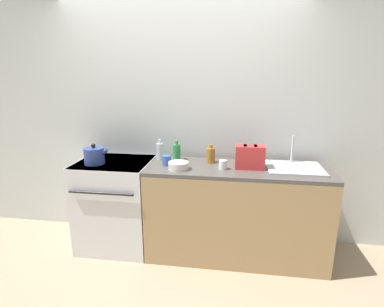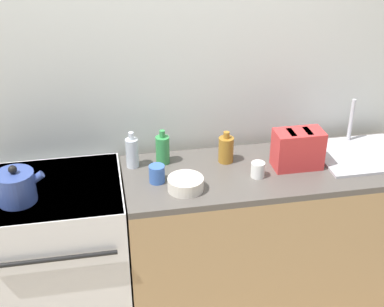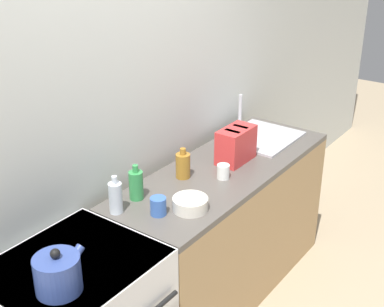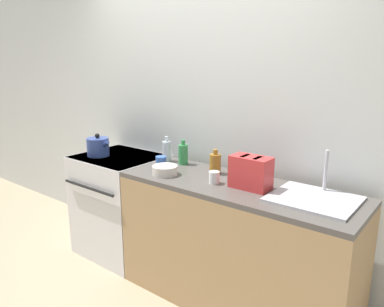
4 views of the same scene
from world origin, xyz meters
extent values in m
cube|color=silver|center=(0.00, 0.69, 1.30)|extent=(8.00, 0.05, 2.60)
cube|color=black|center=(-0.62, 0.32, 0.91)|extent=(0.72, 0.63, 0.02)
cylinder|color=black|center=(-0.79, 0.19, 0.92)|extent=(0.20, 0.20, 0.01)
cylinder|color=black|center=(-0.46, 0.19, 0.92)|extent=(0.20, 0.20, 0.01)
cylinder|color=black|center=(-0.79, 0.45, 0.92)|extent=(0.20, 0.20, 0.01)
cylinder|color=black|center=(-0.46, 0.45, 0.92)|extent=(0.20, 0.20, 0.01)
cube|color=tan|center=(0.61, 0.30, 0.44)|extent=(1.71, 0.60, 0.89)
cube|color=#514C47|center=(0.61, 0.30, 0.90)|extent=(1.71, 0.60, 0.04)
cylinder|color=#33478C|center=(-0.78, 0.22, 1.00)|extent=(0.19, 0.19, 0.16)
sphere|color=black|center=(-0.78, 0.22, 1.10)|extent=(0.04, 0.04, 0.04)
cylinder|color=#33478C|center=(-0.69, 0.22, 1.03)|extent=(0.11, 0.04, 0.09)
cube|color=red|center=(0.72, 0.29, 1.03)|extent=(0.27, 0.15, 0.22)
cube|color=black|center=(0.67, 0.29, 1.14)|extent=(0.03, 0.10, 0.01)
cube|color=black|center=(0.76, 0.29, 1.14)|extent=(0.03, 0.10, 0.01)
cube|color=#B7B7BC|center=(1.13, 0.34, 0.93)|extent=(0.51, 0.44, 0.01)
cylinder|color=silver|center=(1.13, 0.52, 1.06)|extent=(0.02, 0.02, 0.28)
cylinder|color=silver|center=(-0.18, 0.46, 1.01)|extent=(0.07, 0.07, 0.17)
cylinder|color=silver|center=(-0.18, 0.46, 1.11)|extent=(0.03, 0.03, 0.04)
cylinder|color=#9E6B23|center=(0.34, 0.42, 1.00)|extent=(0.09, 0.09, 0.15)
cylinder|color=#9E6B23|center=(0.34, 0.42, 1.09)|extent=(0.03, 0.03, 0.04)
cylinder|color=#338C47|center=(-0.01, 0.47, 1.00)|extent=(0.08, 0.08, 0.16)
cylinder|color=#338C47|center=(-0.01, 0.47, 1.10)|extent=(0.03, 0.03, 0.04)
cylinder|color=white|center=(0.47, 0.23, 0.96)|extent=(0.07, 0.07, 0.09)
cylinder|color=#3860B2|center=(-0.07, 0.27, 0.97)|extent=(0.08, 0.08, 0.10)
cylinder|color=beige|center=(0.07, 0.17, 0.96)|extent=(0.19, 0.19, 0.07)
camera|label=1|loc=(0.57, -2.43, 1.78)|focal=28.00mm
camera|label=2|loc=(-0.34, -2.16, 2.41)|focal=50.00mm
camera|label=3|loc=(-1.90, -1.27, 2.36)|focal=50.00mm
camera|label=4|loc=(1.87, -1.81, 1.76)|focal=35.00mm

